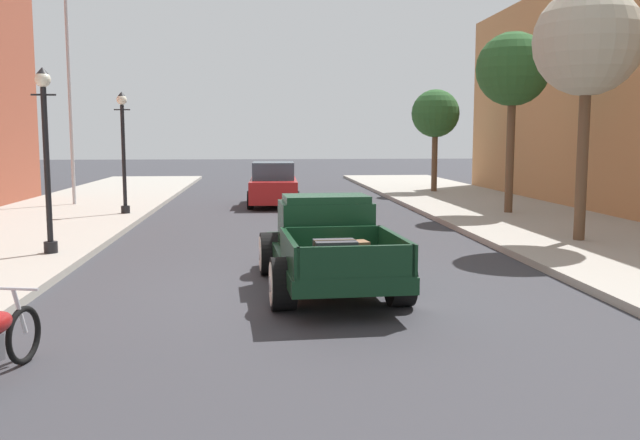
# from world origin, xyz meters

# --- Properties ---
(ground_plane) EXTENTS (140.00, 140.00, 0.00)m
(ground_plane) POSITION_xyz_m (0.00, 0.00, 0.00)
(ground_plane) COLOR #333338
(hotrod_truck_dark_green) EXTENTS (2.36, 5.01, 1.58)m
(hotrod_truck_dark_green) POSITION_xyz_m (0.25, 0.16, 0.75)
(hotrod_truck_dark_green) COLOR black
(hotrod_truck_dark_green) RESTS_ON ground
(car_background_red) EXTENTS (1.95, 4.34, 1.65)m
(car_background_red) POSITION_xyz_m (-0.36, 14.27, 0.77)
(car_background_red) COLOR #AD1E1E
(car_background_red) RESTS_ON ground
(street_lamp_near) EXTENTS (0.50, 0.32, 3.85)m
(street_lamp_near) POSITION_xyz_m (-5.29, 3.17, 2.39)
(street_lamp_near) COLOR black
(street_lamp_near) RESTS_ON sidewalk_left
(street_lamp_far) EXTENTS (0.50, 0.32, 3.85)m
(street_lamp_far) POSITION_xyz_m (-5.19, 10.74, 2.39)
(street_lamp_far) COLOR black
(street_lamp_far) RESTS_ON sidewalk_left
(flagpole) EXTENTS (1.74, 0.16, 9.16)m
(flagpole) POSITION_xyz_m (-7.41, 14.01, 5.77)
(flagpole) COLOR #B2B2B7
(flagpole) RESTS_ON sidewalk_left
(street_tree_nearest) EXTENTS (2.50, 2.50, 5.87)m
(street_tree_nearest) POSITION_xyz_m (6.67, 3.96, 4.73)
(street_tree_nearest) COLOR brown
(street_tree_nearest) RESTS_ON sidewalk_right
(street_tree_second) EXTENTS (2.33, 2.33, 5.74)m
(street_tree_second) POSITION_xyz_m (7.17, 9.93, 4.68)
(street_tree_second) COLOR brown
(street_tree_second) RESTS_ON sidewalk_right
(street_tree_third) EXTENTS (2.13, 2.13, 4.55)m
(street_tree_third) POSITION_xyz_m (6.99, 18.70, 3.60)
(street_tree_third) COLOR brown
(street_tree_third) RESTS_ON sidewalk_right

